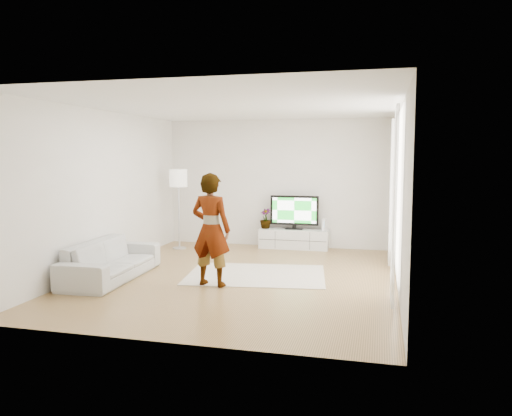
% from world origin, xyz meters
% --- Properties ---
extents(floor, '(6.00, 6.00, 0.00)m').
position_xyz_m(floor, '(0.00, 0.00, 0.00)').
color(floor, tan).
rests_on(floor, ground).
extents(ceiling, '(6.00, 6.00, 0.00)m').
position_xyz_m(ceiling, '(0.00, 0.00, 2.80)').
color(ceiling, white).
rests_on(ceiling, wall_back).
extents(wall_left, '(0.02, 6.00, 2.80)m').
position_xyz_m(wall_left, '(-2.50, 0.00, 1.40)').
color(wall_left, white).
rests_on(wall_left, floor).
extents(wall_right, '(0.02, 6.00, 2.80)m').
position_xyz_m(wall_right, '(2.50, 0.00, 1.40)').
color(wall_right, white).
rests_on(wall_right, floor).
extents(wall_back, '(5.00, 0.02, 2.80)m').
position_xyz_m(wall_back, '(0.00, 3.00, 1.40)').
color(wall_back, white).
rests_on(wall_back, floor).
extents(wall_front, '(5.00, 0.02, 2.80)m').
position_xyz_m(wall_front, '(0.00, -3.00, 1.40)').
color(wall_front, white).
rests_on(wall_front, floor).
extents(window, '(0.01, 2.60, 2.50)m').
position_xyz_m(window, '(2.48, 0.30, 1.45)').
color(window, white).
rests_on(window, wall_right).
extents(curtain_near, '(0.04, 0.70, 2.60)m').
position_xyz_m(curtain_near, '(2.40, -1.00, 1.35)').
color(curtain_near, white).
rests_on(curtain_near, floor).
extents(curtain_far, '(0.04, 0.70, 2.60)m').
position_xyz_m(curtain_far, '(2.40, 1.60, 1.35)').
color(curtain_far, white).
rests_on(curtain_far, floor).
extents(media_console, '(1.50, 0.43, 0.42)m').
position_xyz_m(media_console, '(0.42, 2.76, 0.21)').
color(media_console, silver).
rests_on(media_console, floor).
extents(television, '(1.05, 0.21, 0.73)m').
position_xyz_m(television, '(0.42, 2.79, 0.82)').
color(television, black).
rests_on(television, media_console).
extents(game_console, '(0.09, 0.19, 0.25)m').
position_xyz_m(game_console, '(1.07, 2.76, 0.54)').
color(game_console, white).
rests_on(game_console, media_console).
extents(potted_plant, '(0.32, 0.32, 0.43)m').
position_xyz_m(potted_plant, '(-0.22, 2.77, 0.64)').
color(potted_plant, '#3F7238').
rests_on(potted_plant, media_console).
extents(rug, '(2.49, 1.94, 0.01)m').
position_xyz_m(rug, '(0.21, 0.21, 0.01)').
color(rug, beige).
rests_on(rug, floor).
extents(player, '(0.69, 0.50, 1.74)m').
position_xyz_m(player, '(-0.29, -0.65, 0.88)').
color(player, '#334772').
rests_on(player, rug).
extents(sofa, '(0.91, 2.15, 0.62)m').
position_xyz_m(sofa, '(-2.04, -0.59, 0.31)').
color(sofa, '#B4B4AF').
rests_on(sofa, floor).
extents(floor_lamp, '(0.38, 0.38, 1.72)m').
position_xyz_m(floor_lamp, '(-2.00, 2.15, 1.46)').
color(floor_lamp, silver).
rests_on(floor_lamp, floor).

